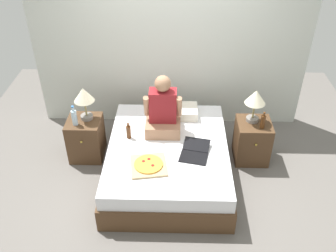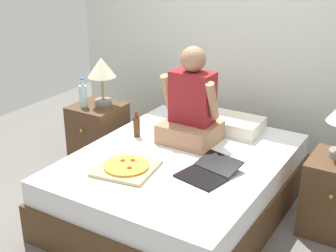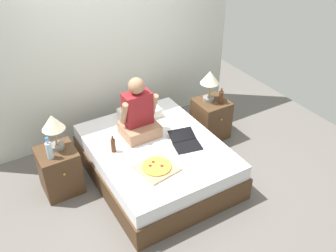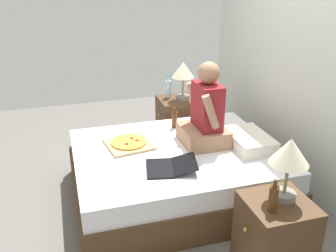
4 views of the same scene
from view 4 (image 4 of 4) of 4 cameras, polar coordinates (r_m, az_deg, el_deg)
The scene contains 14 objects.
ground_plane at distance 3.68m, azimuth 1.22°, elevation -10.41°, with size 5.87×5.87×0.00m, color #66605B.
wall_back at distance 3.77m, azimuth 20.96°, elevation 9.64°, with size 3.87×0.12×2.50m, color silver.
bed at distance 3.55m, azimuth 1.26°, elevation -7.18°, with size 1.51×1.89×0.49m.
nightstand_left at distance 4.58m, azimuth 1.42°, elevation 0.77°, with size 0.44×0.47×0.58m.
lamp_on_left_nightstand at distance 4.36m, azimuth 2.30°, elevation 8.14°, with size 0.26×0.26×0.45m.
water_bottle at distance 4.49m, azimuth 0.06°, elevation 5.75°, with size 0.07×0.07×0.28m.
nightstand_right at distance 2.83m, azimuth 15.91°, elevation -15.92°, with size 0.44×0.47×0.58m.
lamp_on_right_nightstand at distance 2.55m, azimuth 18.02°, elevation -4.36°, with size 0.26×0.26×0.45m.
beer_bottle at distance 2.52m, azimuth 15.74°, elevation -10.54°, with size 0.06×0.06×0.23m.
pillow at distance 3.55m, azimuth 12.20°, elevation -2.16°, with size 0.52×0.34×0.12m, color silver.
person_seated at distance 3.47m, azimuth 5.72°, elevation 1.77°, with size 0.47×0.40×0.78m.
laptop at distance 3.11m, azimuth 0.01°, elevation -6.24°, with size 0.40×0.47×0.07m.
pizza_box at distance 3.52m, azimuth -5.99°, elevation -2.68°, with size 0.46×0.46×0.04m.
beer_bottle_on_bed at distance 3.86m, azimuth 1.00°, elevation 1.03°, with size 0.06×0.06×0.22m.
Camera 4 is at (2.92, -0.95, 2.03)m, focal length 40.00 mm.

